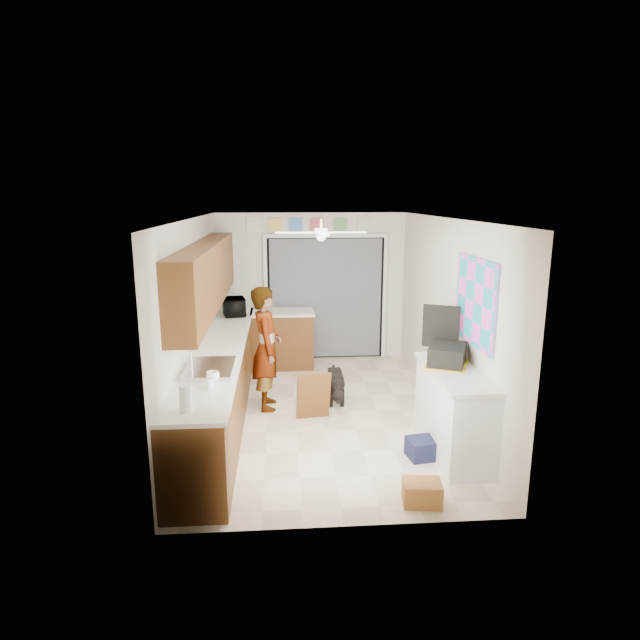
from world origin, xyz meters
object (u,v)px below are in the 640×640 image
object	(u,v)px
man	(266,348)
dog	(335,385)
microwave	(234,307)
paper_towel_roll	(186,398)
navy_crate	(424,448)
cup	(213,376)
suitcase	(447,355)
cardboard_box	(422,493)

from	to	relation	value
man	dog	size ratio (longest dim) A/B	2.66
microwave	paper_towel_roll	bearing A→B (deg)	166.91
navy_crate	cup	bearing A→B (deg)	-178.98
paper_towel_roll	cup	bearing A→B (deg)	79.79
suitcase	man	size ratio (longest dim) A/B	0.30
microwave	man	bearing A→B (deg)	-172.26
cup	man	world-z (taller)	man
cup	suitcase	size ratio (longest dim) A/B	0.26
cardboard_box	cup	bearing A→B (deg)	156.76
navy_crate	man	bearing A→B (deg)	137.84
paper_towel_roll	cardboard_box	world-z (taller)	paper_towel_roll
cup	man	bearing A→B (deg)	72.68
cup	paper_towel_roll	size ratio (longest dim) A/B	0.55
navy_crate	cardboard_box	bearing A→B (deg)	-106.02
cardboard_box	suitcase	bearing A→B (deg)	65.18
cup	man	size ratio (longest dim) A/B	0.08
microwave	cardboard_box	world-z (taller)	microwave
cup	suitcase	xyz separation A→B (m)	(2.53, 0.40, 0.05)
cup	navy_crate	bearing A→B (deg)	1.02
suitcase	dog	xyz separation A→B (m)	(-1.11, 1.30, -0.80)
navy_crate	dog	xyz separation A→B (m)	(-0.79, 1.66, 0.14)
cup	paper_towel_roll	world-z (taller)	paper_towel_roll
cup	paper_towel_roll	bearing A→B (deg)	-100.21
man	dog	xyz separation A→B (m)	(0.92, 0.10, -0.58)
cardboard_box	dog	xyz separation A→B (m)	(-0.54, 2.54, 0.13)
cup	navy_crate	xyz separation A→B (m)	(2.21, 0.04, -0.89)
cup	cardboard_box	world-z (taller)	cup
suitcase	microwave	bearing A→B (deg)	157.69
paper_towel_roll	suitcase	bearing A→B (deg)	23.49
cup	suitcase	world-z (taller)	suitcase
paper_towel_roll	suitcase	size ratio (longest dim) A/B	0.48
man	dog	world-z (taller)	man
suitcase	cardboard_box	xyz separation A→B (m)	(-0.57, -1.24, -0.94)
navy_crate	dog	size ratio (longest dim) A/B	0.56
cardboard_box	dog	size ratio (longest dim) A/B	0.56
microwave	cardboard_box	distance (m)	4.53
microwave	paper_towel_roll	xyz separation A→B (m)	(-0.10, -3.87, -0.01)
cup	navy_crate	size ratio (longest dim) A/B	0.38
suitcase	navy_crate	size ratio (longest dim) A/B	1.45
cup	navy_crate	distance (m)	2.39
microwave	dog	world-z (taller)	microwave
navy_crate	microwave	bearing A→B (deg)	126.20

